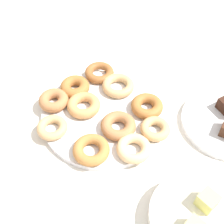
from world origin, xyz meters
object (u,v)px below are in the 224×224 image
(donut_0, at_px, (84,105))
(donut_2, at_px, (52,128))
(donut_plate, at_px, (104,115))
(donut_7, at_px, (91,150))
(donut_8, at_px, (75,87))
(fruit_bowl, at_px, (194,219))
(donut_4, at_px, (118,86))
(donut_10, at_px, (155,129))
(donut_3, at_px, (99,73))
(donut_9, at_px, (54,100))
(melon_chunk_left, at_px, (208,200))
(donut_5, at_px, (134,148))
(donut_6, at_px, (118,126))
(donut_1, at_px, (147,106))

(donut_0, xyz_separation_m, donut_2, (0.11, -0.00, -0.00))
(donut_plate, xyz_separation_m, donut_2, (0.13, -0.05, 0.02))
(donut_7, bearing_deg, donut_8, -119.70)
(fruit_bowl, bearing_deg, donut_4, -113.03)
(donut_10, bearing_deg, donut_3, -99.62)
(donut_9, height_order, donut_10, donut_9)
(donut_2, xyz_separation_m, donut_10, (-0.18, 0.19, 0.00))
(donut_7, xyz_separation_m, donut_9, (-0.03, -0.19, 0.00))
(donut_10, xyz_separation_m, melon_chunk_left, (0.08, 0.20, 0.03))
(donut_2, distance_m, donut_10, 0.26)
(donut_2, bearing_deg, donut_0, 179.40)
(donut_0, xyz_separation_m, fruit_bowl, (0.04, 0.39, -0.01))
(donut_5, height_order, fruit_bowl, donut_5)
(donut_8, xyz_separation_m, melon_chunk_left, (0.03, 0.46, 0.03))
(donut_5, distance_m, melon_chunk_left, 0.20)
(donut_0, bearing_deg, donut_6, 98.00)
(donut_4, xyz_separation_m, melon_chunk_left, (0.13, 0.37, 0.03))
(donut_6, xyz_separation_m, donut_10, (-0.06, 0.07, -0.00))
(donut_4, relative_size, donut_6, 1.02)
(donut_0, xyz_separation_m, donut_4, (-0.12, 0.01, -0.00))
(donut_5, bearing_deg, melon_chunk_left, 89.64)
(donut_4, height_order, donut_5, same)
(donut_3, distance_m, donut_8, 0.09)
(donut_8, distance_m, donut_10, 0.26)
(donut_9, bearing_deg, donut_6, 108.74)
(donut_8, bearing_deg, donut_4, 138.87)
(donut_0, distance_m, melon_chunk_left, 0.39)
(donut_6, height_order, melon_chunk_left, melon_chunk_left)
(donut_plate, bearing_deg, donut_5, 76.56)
(donut_plate, height_order, donut_5, donut_5)
(donut_0, xyz_separation_m, donut_10, (-0.08, 0.19, -0.00))
(donut_0, height_order, donut_7, donut_0)
(donut_10, height_order, melon_chunk_left, melon_chunk_left)
(donut_2, distance_m, donut_8, 0.15)
(donut_1, xyz_separation_m, donut_8, (0.09, -0.19, 0.00))
(donut_3, bearing_deg, donut_10, 80.38)
(donut_plate, distance_m, donut_9, 0.14)
(donut_1, relative_size, donut_9, 1.06)
(donut_6, xyz_separation_m, melon_chunk_left, (0.02, 0.27, 0.03))
(donut_1, xyz_separation_m, donut_4, (-0.00, -0.11, -0.00))
(donut_plate, height_order, donut_4, donut_4)
(fruit_bowl, bearing_deg, donut_8, -98.28)
(donut_3, relative_size, donut_10, 1.14)
(donut_5, xyz_separation_m, donut_8, (-0.03, -0.26, 0.00))
(donut_7, distance_m, donut_10, 0.17)
(donut_0, height_order, donut_8, donut_8)
(donut_2, xyz_separation_m, donut_4, (-0.22, 0.01, 0.00))
(donut_4, distance_m, fruit_bowl, 0.41)
(donut_0, height_order, donut_10, donut_0)
(donut_10, height_order, fruit_bowl, same)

